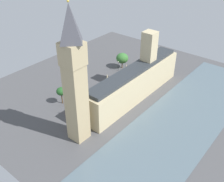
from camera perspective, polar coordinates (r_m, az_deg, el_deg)
name	(u,v)px	position (r m, az deg, el deg)	size (l,w,h in m)	color
ground_plane	(130,95)	(135.07, 3.90, -0.96)	(133.31, 133.31, 0.00)	#4C4C4F
river_thames	(184,118)	(123.72, 15.03, -5.58)	(32.27, 119.98, 0.25)	slate
parliament_building	(135,81)	(130.41, 5.02, 2.10)	(10.88, 63.31, 30.68)	#CCBA8E
clock_tower	(74,76)	(94.95, -8.03, 3.14)	(7.52, 7.52, 54.21)	tan
double_decker_bus_midblock	(132,71)	(151.90, 4.18, 4.19)	(3.06, 10.61, 4.75)	#B20C0F
car_dark_green_corner	(118,80)	(146.39, 1.23, 2.35)	(2.18, 4.73, 1.74)	#19472D
car_blue_under_trees	(107,88)	(139.42, -0.99, 0.70)	(2.08, 4.62, 1.74)	navy
car_silver_leading	(99,94)	(134.71, -2.76, -0.56)	(2.01, 4.17, 1.74)	#B7B7BC
double_decker_bus_opposite_hall	(83,104)	(124.92, -6.22, -2.69)	(3.07, 10.61, 4.75)	#B20C0F
pedestrian_by_river_gate	(114,94)	(134.77, 0.52, -0.59)	(0.53, 0.62, 1.60)	navy
plane_tree_trailing	(61,91)	(127.78, -10.78, -0.10)	(4.56, 4.56, 8.64)	brown
plane_tree_kerbside	(122,58)	(158.64, 2.19, 7.00)	(7.16, 7.16, 9.33)	brown
street_lamp_far_end	(118,64)	(156.29, 1.34, 5.75)	(0.56, 0.56, 5.92)	black
street_lamp_near_tower	(87,81)	(138.54, -5.29, 2.20)	(0.56, 0.56, 6.91)	black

